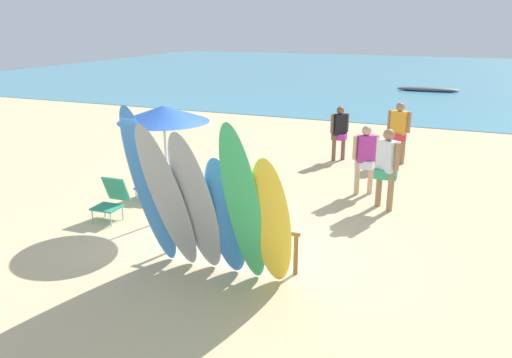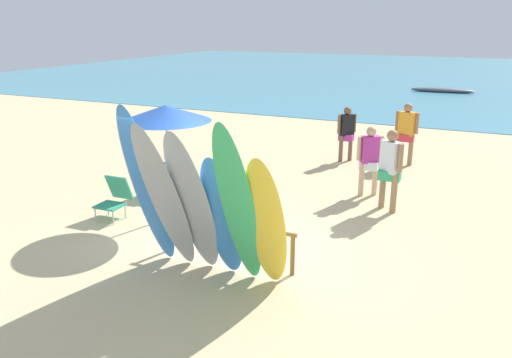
% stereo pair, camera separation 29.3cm
% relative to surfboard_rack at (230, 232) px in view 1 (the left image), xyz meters
% --- Properties ---
extents(ground, '(60.00, 60.00, 0.00)m').
position_rel_surfboard_rack_xyz_m(ground, '(0.00, 14.00, -0.53)').
color(ground, '#D3BC8C').
extents(ocean_water, '(60.00, 40.00, 0.02)m').
position_rel_surfboard_rack_xyz_m(ocean_water, '(0.00, 32.40, -0.52)').
color(ocean_water, teal).
rests_on(ocean_water, ground).
extents(surfboard_rack, '(2.32, 0.07, 0.70)m').
position_rel_surfboard_rack_xyz_m(surfboard_rack, '(0.00, 0.00, 0.00)').
color(surfboard_rack, brown).
rests_on(surfboard_rack, ground).
extents(surfboard_blue_0, '(0.54, 1.06, 2.70)m').
position_rel_surfboard_rack_xyz_m(surfboard_blue_0, '(-0.93, -0.76, 0.82)').
color(surfboard_blue_0, '#337AD1').
rests_on(surfboard_blue_0, ground).
extents(surfboard_grey_1, '(0.61, 1.18, 2.50)m').
position_rel_surfboard_rack_xyz_m(surfboard_grey_1, '(-0.58, -0.84, 0.72)').
color(surfboard_grey_1, '#999EA3').
rests_on(surfboard_grey_1, ground).
extents(surfboard_grey_2, '(0.59, 1.09, 2.40)m').
position_rel_surfboard_rack_xyz_m(surfboard_grey_2, '(-0.17, -0.75, 0.68)').
color(surfboard_grey_2, '#999EA3').
rests_on(surfboard_grey_2, ground).
extents(surfboard_blue_3, '(0.59, 0.82, 2.03)m').
position_rel_surfboard_rack_xyz_m(surfboard_blue_3, '(0.23, -0.62, 0.49)').
color(surfboard_blue_3, '#337AD1').
rests_on(surfboard_blue_3, ground).
extents(surfboard_green_4, '(0.56, 1.24, 2.62)m').
position_rel_surfboard_rack_xyz_m(surfboard_green_4, '(0.62, -0.87, 0.78)').
color(surfboard_green_4, '#38B266').
rests_on(surfboard_green_4, ground).
extents(surfboard_yellow_5, '(0.63, 0.98, 2.15)m').
position_rel_surfboard_rack_xyz_m(surfboard_yellow_5, '(0.96, -0.72, 0.55)').
color(surfboard_yellow_5, yellow).
rests_on(surfboard_yellow_5, ground).
extents(beachgoer_by_water, '(0.52, 0.38, 1.57)m').
position_rel_surfboard_rack_xyz_m(beachgoer_by_water, '(1.34, 4.18, 0.38)').
color(beachgoer_by_water, tan).
rests_on(beachgoer_by_water, ground).
extents(beachgoer_photographing, '(0.42, 0.44, 1.52)m').
position_rel_surfboard_rack_xyz_m(beachgoer_photographing, '(0.14, 6.82, 0.35)').
color(beachgoer_photographing, brown).
rests_on(beachgoer_photographing, ground).
extents(beachgoer_midbeach, '(0.62, 0.29, 1.66)m').
position_rel_surfboard_rack_xyz_m(beachgoer_midbeach, '(1.68, 7.14, 0.43)').
color(beachgoer_midbeach, '#9E704C').
rests_on(beachgoer_midbeach, ground).
extents(beachgoer_near_rack, '(0.53, 0.43, 1.68)m').
position_rel_surfboard_rack_xyz_m(beachgoer_near_rack, '(1.91, 3.43, 0.44)').
color(beachgoer_near_rack, '#9E704C').
rests_on(beachgoer_near_rack, ground).
extents(beach_chair_red, '(0.57, 0.78, 0.79)m').
position_rel_surfboard_rack_xyz_m(beach_chair_red, '(-2.92, 2.21, -0.10)').
color(beach_chair_red, '#B7B7BC').
rests_on(beach_chair_red, ground).
extents(beach_chair_blue, '(0.52, 0.69, 0.82)m').
position_rel_surfboard_rack_xyz_m(beach_chair_blue, '(-2.94, 0.83, -0.10)').
color(beach_chair_blue, '#B7B7BC').
rests_on(beach_chair_blue, ground).
extents(beach_umbrella, '(1.71, 1.71, 2.24)m').
position_rel_surfboard_rack_xyz_m(beach_umbrella, '(-1.92, 1.24, 1.56)').
color(beach_umbrella, silver).
rests_on(beach_umbrella, ground).
extents(distant_boat, '(3.36, 0.78, 0.27)m').
position_rel_surfboard_rack_xyz_m(distant_boat, '(1.37, 22.83, -0.41)').
color(distant_boat, '#4C515B').
rests_on(distant_boat, ground).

